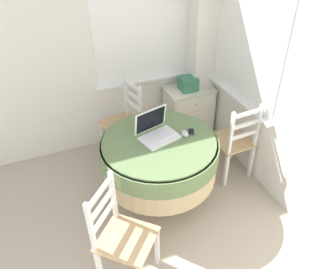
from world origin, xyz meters
name	(u,v)px	position (x,y,z in m)	size (l,w,h in m)	color
corner_room_shell	(184,84)	(1.27, 2.11, 1.28)	(4.40, 5.18, 2.55)	white
round_dining_table	(160,156)	(1.04, 2.13, 0.56)	(1.11, 1.11, 0.74)	#4C3D2D
laptop	(156,131)	(1.04, 2.20, 0.80)	(0.40, 0.36, 0.25)	white
computer_mouse	(185,134)	(1.29, 2.10, 0.77)	(0.06, 0.09, 0.05)	silver
cell_phone	(191,132)	(1.37, 2.13, 0.75)	(0.09, 0.12, 0.01)	#2D2D33
dining_chair_near_back_window	(125,122)	(0.95, 3.00, 0.44)	(0.48, 0.47, 0.93)	tan
dining_chair_near_right_window	(234,142)	(1.91, 2.17, 0.44)	(0.41, 0.43, 0.93)	tan
dining_chair_camera_near	(121,237)	(0.47, 1.47, 0.44)	(0.56, 0.56, 0.93)	tan
corner_cabinet	(189,111)	(1.81, 3.09, 0.33)	(0.59, 0.41, 0.65)	silver
storage_box	(188,84)	(1.78, 3.07, 0.73)	(0.20, 0.19, 0.16)	#387A5B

